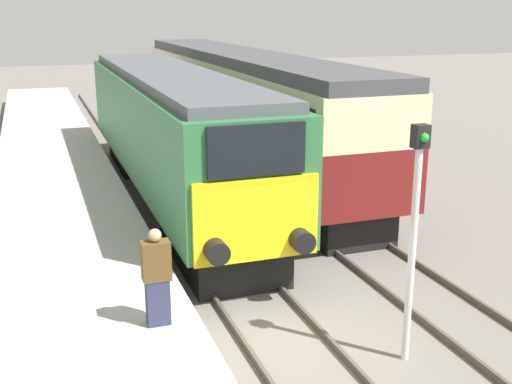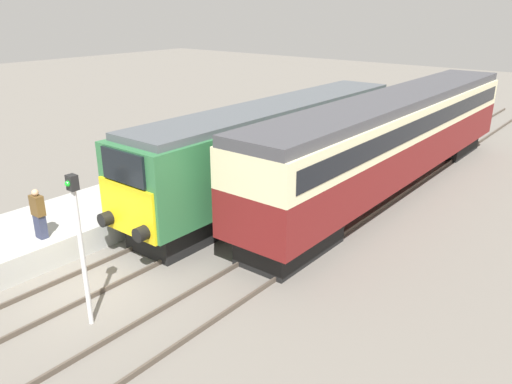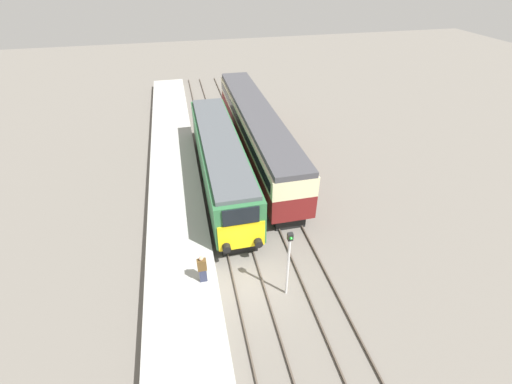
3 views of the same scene
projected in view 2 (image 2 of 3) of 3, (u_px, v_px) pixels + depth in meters
ground_plane at (88, 284)px, 14.38m from camera, size 120.00×120.00×0.00m
platform_left at (201, 178)px, 22.01m from camera, size 3.50×50.00×0.83m
rails_near_track at (208, 226)px, 18.01m from camera, size 1.51×60.00×0.14m
rails_far_track at (285, 254)px, 16.01m from camera, size 1.50×60.00×0.14m
locomotive at (278, 145)px, 20.28m from camera, size 2.70×15.54×3.92m
passenger_carriage at (396, 133)px, 20.90m from camera, size 2.75×19.53×4.15m
person_on_platform at (39, 214)px, 15.10m from camera, size 0.44×0.26×1.59m
signal_post at (80, 239)px, 11.80m from camera, size 0.24×0.28×3.96m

